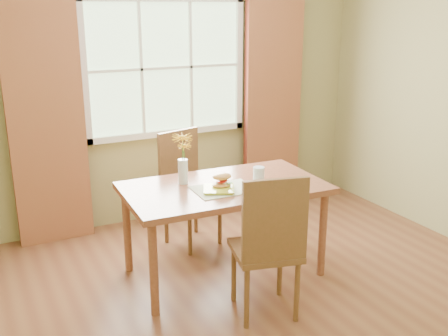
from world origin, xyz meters
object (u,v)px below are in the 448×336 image
(chair_far, at_px, (186,182))
(water_glass, at_px, (259,176))
(croissant_sandwich, at_px, (222,181))
(dining_table, at_px, (224,194))
(chair_near, at_px, (269,242))
(flower_vase, at_px, (183,154))

(chair_far, distance_m, water_glass, 0.88)
(chair_far, height_order, croissant_sandwich, chair_far)
(dining_table, height_order, croissant_sandwich, croissant_sandwich)
(chair_near, bearing_deg, croissant_sandwich, 107.41)
(croissant_sandwich, bearing_deg, chair_near, -76.86)
(flower_vase, bearing_deg, dining_table, -34.55)
(chair_far, distance_m, croissant_sandwich, 0.83)
(croissant_sandwich, relative_size, water_glass, 1.23)
(water_glass, bearing_deg, chair_near, -114.05)
(dining_table, xyz_separation_m, chair_near, (-0.02, -0.71, -0.10))
(chair_near, distance_m, croissant_sandwich, 0.67)
(dining_table, bearing_deg, flower_vase, 147.73)
(dining_table, distance_m, croissant_sandwich, 0.18)
(dining_table, height_order, flower_vase, flower_vase)
(croissant_sandwich, bearing_deg, water_glass, 8.64)
(chair_near, xyz_separation_m, croissant_sandwich, (-0.04, 0.62, 0.25))
(dining_table, bearing_deg, chair_near, -89.45)
(chair_far, xyz_separation_m, croissant_sandwich, (-0.04, -0.79, 0.26))
(croissant_sandwich, bearing_deg, chair_far, 96.66)
(croissant_sandwich, xyz_separation_m, water_glass, (0.32, -0.00, -0.01))
(croissant_sandwich, distance_m, water_glass, 0.32)
(dining_table, relative_size, chair_near, 1.50)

